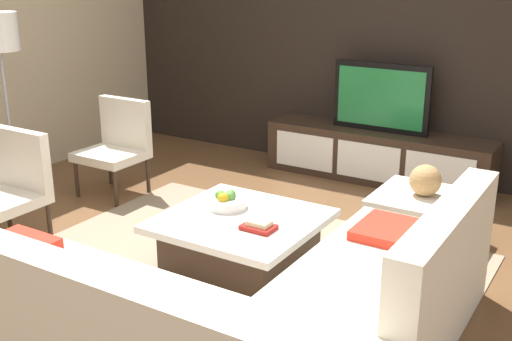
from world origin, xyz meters
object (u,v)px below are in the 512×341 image
Objects in this scene: accent_chair_far at (118,141)px; decorative_ball at (425,180)px; sectional_couch at (236,320)px; accent_chair_near at (10,183)px; television at (381,97)px; ottoman at (422,220)px; media_console at (377,156)px; book_stack at (259,226)px; coffee_table at (241,241)px; fruit_bowl at (227,201)px.

decorative_ball is (2.76, 0.33, 0.03)m from accent_chair_far.
accent_chair_near is (-2.30, 0.44, 0.20)m from sectional_couch.
television reaches higher than ottoman.
media_console reaches higher than book_stack.
ottoman is 1.38m from book_stack.
media_console is at bearing 87.51° from coffee_table.
coffee_table is at bearing 121.96° from sectional_couch.
book_stack is (-0.74, -1.15, 0.21)m from ottoman.
decorative_ball is at bearing 30.22° from accent_chair_near.
media_console is 2.42m from book_stack.
fruit_bowl is 1.29× the size of book_stack.
television is 3.38m from sectional_couch.
accent_chair_far is at bearing 159.42° from fruit_bowl.
ottoman is at bearing 80.75° from sectional_couch.
ottoman is at bearing 30.22° from accent_chair_near.
book_stack is at bearing -87.25° from media_console.
accent_chair_far is (-1.81, 0.71, 0.29)m from coffee_table.
accent_chair_near is 4.02× the size of book_stack.
sectional_couch is 2.40× the size of coffee_table.
television is at bearing 98.99° from sectional_couch.
sectional_couch is 1.36m from fruit_bowl.
ottoman is 2.50× the size of fruit_bowl.
decorative_ball is 1.37m from book_stack.
fruit_bowl is (1.50, 0.66, -0.06)m from accent_chair_near.
accent_chair_near is 1.95m from book_stack.
decorative_ball reaches higher than ottoman.
coffee_table is 4.41× the size of decorative_ball.
fruit_bowl is at bearing -12.92° from accent_chair_far.
decorative_ball is at bearing 80.75° from sectional_couch.
ottoman is 1.49m from fruit_bowl.
television reaches higher than book_stack.
fruit_bowl is 0.32× the size of accent_chair_far.
accent_chair_near reaches higher than ottoman.
fruit_bowl is at bearing -97.32° from television.
ottoman is (2.63, 1.60, -0.29)m from accent_chair_near.
book_stack is at bearing -87.25° from television.
accent_chair_far reaches higher than decorative_ball.
accent_chair_near and accent_chair_far have the same top height.
ottoman is 0.32m from decorative_ball.
television is at bearing 82.68° from fruit_bowl.
accent_chair_far reaches higher than book_stack.
television reaches higher than accent_chair_near.
book_stack reaches higher than coffee_table.
accent_chair_far is at bearing -140.30° from television.
sectional_couch is 2.98m from accent_chair_far.
sectional_couch is (0.52, -3.29, -0.54)m from television.
fruit_bowl is (-0.28, -2.20, 0.18)m from media_console.
media_console reaches higher than coffee_table.
accent_chair_near is at bearing -161.61° from coffee_table.
sectional_couch is 3.57× the size of ottoman.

